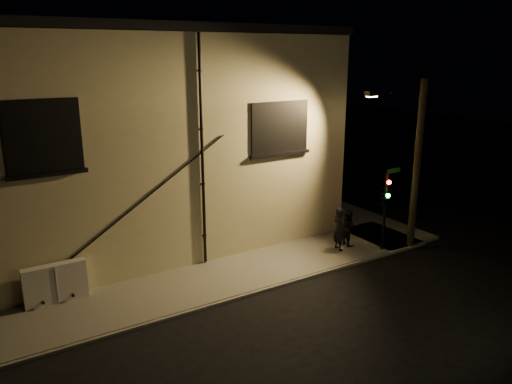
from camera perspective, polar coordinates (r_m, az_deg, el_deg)
ground at (r=17.82m, az=3.80°, el=-10.36°), size 90.00×90.00×0.00m
sidewalk at (r=21.77m, az=-0.38°, el=-5.16°), size 21.00×16.00×0.12m
building at (r=23.08m, az=-15.61°, el=6.64°), size 16.20×12.23×8.80m
utility_cabinet at (r=17.28m, az=-21.95°, el=-9.65°), size 1.94×0.33×1.27m
pedestrian_a at (r=20.26m, az=9.51°, el=-4.19°), size 0.48×0.68×1.75m
pedestrian_b at (r=20.87m, az=10.48°, el=-4.02°), size 0.60×0.75×1.48m
traffic_signal at (r=20.07m, az=14.45°, el=-0.64°), size 1.26×1.95×3.31m
streetlamp_pole at (r=20.74m, az=17.62°, el=3.41°), size 2.02×1.38×6.85m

